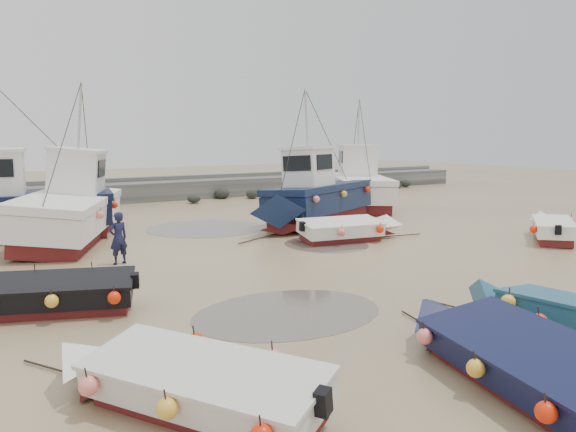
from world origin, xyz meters
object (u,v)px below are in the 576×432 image
(dinghy_1, at_px, (515,348))
(person, at_px, (119,264))
(dinghy_5, at_px, (348,227))
(cabin_boat_0, at_px, (6,207))
(cabin_boat_2, at_px, (314,196))
(dinghy_4, at_px, (43,290))
(cabin_boat_3, at_px, (358,185))
(dinghy_3, at_px, (553,226))
(dinghy_0, at_px, (187,375))
(cabin_boat_1, at_px, (70,207))

(dinghy_1, distance_m, person, 12.79)
(dinghy_5, bearing_deg, cabin_boat_0, -112.80)
(cabin_boat_0, height_order, person, cabin_boat_0)
(cabin_boat_2, relative_size, person, 5.50)
(dinghy_4, distance_m, dinghy_5, 12.31)
(person, bearing_deg, cabin_boat_0, -81.09)
(dinghy_1, height_order, cabin_boat_0, cabin_boat_0)
(person, bearing_deg, cabin_boat_3, -167.57)
(dinghy_1, xyz_separation_m, dinghy_3, (12.89, 7.36, 0.01))
(dinghy_4, distance_m, cabin_boat_0, 10.82)
(dinghy_1, bearing_deg, dinghy_3, 44.76)
(dinghy_3, distance_m, dinghy_4, 18.97)
(dinghy_3, distance_m, cabin_boat_3, 12.27)
(dinghy_4, height_order, dinghy_5, same)
(dinghy_3, xyz_separation_m, cabin_boat_3, (0.07, 12.25, 0.80))
(dinghy_3, relative_size, cabin_boat_3, 0.54)
(cabin_boat_3, xyz_separation_m, person, (-16.03, -7.20, -1.35))
(dinghy_1, relative_size, person, 3.57)
(cabin_boat_0, distance_m, person, 7.16)
(cabin_boat_0, xyz_separation_m, cabin_boat_3, (18.51, 0.63, -0.00))
(dinghy_0, bearing_deg, cabin_boat_2, 19.39)
(person, bearing_deg, dinghy_1, 92.12)
(cabin_boat_2, xyz_separation_m, person, (-10.03, -3.16, -1.35))
(dinghy_3, relative_size, cabin_boat_1, 0.48)
(dinghy_0, xyz_separation_m, person, (2.01, 10.40, -0.55))
(dinghy_4, height_order, cabin_boat_0, cabin_boat_0)
(dinghy_5, xyz_separation_m, cabin_boat_2, (1.19, 3.98, 0.79))
(cabin_boat_0, bearing_deg, dinghy_5, -111.99)
(dinghy_4, height_order, cabin_boat_3, cabin_boat_3)
(cabin_boat_1, distance_m, person, 5.57)
(dinghy_3, distance_m, cabin_boat_0, 21.81)
(cabin_boat_3, bearing_deg, person, -125.65)
(dinghy_0, distance_m, cabin_boat_1, 15.91)
(person, bearing_deg, dinghy_4, 42.77)
(dinghy_4, distance_m, cabin_boat_1, 9.99)
(cabin_boat_0, xyz_separation_m, cabin_boat_2, (12.51, -3.42, 0.00))
(dinghy_0, height_order, dinghy_1, same)
(dinghy_1, distance_m, cabin_boat_3, 23.52)
(dinghy_0, distance_m, dinghy_4, 6.27)
(dinghy_0, xyz_separation_m, cabin_boat_1, (1.68, 15.80, 0.76))
(dinghy_1, relative_size, cabin_boat_2, 0.65)
(cabin_boat_1, bearing_deg, dinghy_5, -8.95)
(person, bearing_deg, dinghy_3, 150.70)
(cabin_boat_1, distance_m, cabin_boat_3, 16.47)
(cabin_boat_1, relative_size, cabin_boat_2, 1.12)
(cabin_boat_1, xyz_separation_m, cabin_boat_2, (10.37, -2.24, 0.04))
(dinghy_4, height_order, person, dinghy_4)
(dinghy_3, relative_size, dinghy_5, 0.92)
(dinghy_4, bearing_deg, dinghy_1, -122.11)
(dinghy_4, distance_m, cabin_boat_2, 14.98)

